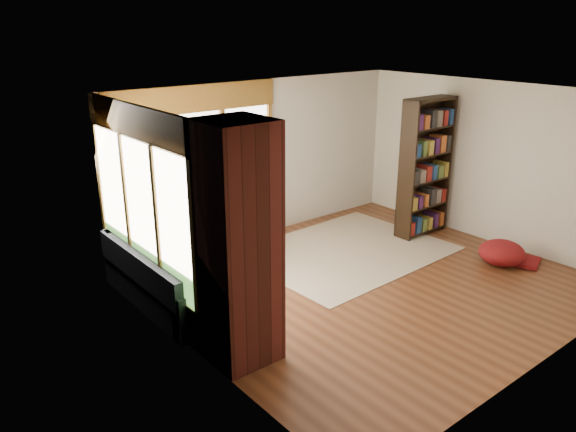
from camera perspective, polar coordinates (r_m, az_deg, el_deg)
floor at (r=7.99m, az=8.18°, el=-6.76°), size 5.50×5.50×0.00m
ceiling at (r=7.24m, az=9.17°, el=12.05°), size 5.50×5.50×0.00m
wall_back at (r=9.32m, az=-2.73°, el=5.73°), size 5.50×0.04×2.60m
wall_front at (r=6.22m, az=25.78°, el=-3.30°), size 5.50×0.04×2.60m
wall_left at (r=5.89m, az=-9.89°, el=-2.79°), size 0.04×5.00×2.60m
wall_right at (r=9.67m, az=19.85°, el=5.10°), size 0.04×5.00×2.60m
windows_back at (r=8.65m, az=-9.06°, el=4.78°), size 2.82×0.10×1.90m
windows_left at (r=6.90m, az=-14.61°, el=0.63°), size 0.10×2.62×1.90m
roller_blind at (r=7.54m, az=-17.34°, el=5.13°), size 0.03×0.72×0.90m
brick_chimney at (r=5.78m, az=-5.15°, el=-3.01°), size 0.70×0.70×2.60m
sectional_sofa at (r=8.00m, az=-10.53°, el=-4.47°), size 2.20×2.20×0.80m
area_rug at (r=9.00m, az=5.89°, el=-3.55°), size 3.18×2.48×0.01m
bookshelf at (r=9.64m, az=13.79°, el=4.79°), size 0.99×0.33×2.31m
pouf at (r=9.02m, az=20.90°, el=-3.44°), size 0.85×0.85×0.36m
dog_tan at (r=7.91m, az=-8.44°, el=-0.65°), size 1.10×0.83×0.55m
dog_brindle at (r=7.04m, az=-10.58°, el=-3.90°), size 0.59×0.85×0.43m
throw_pillows at (r=7.91m, az=-10.38°, el=-1.00°), size 1.98×1.68×0.45m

